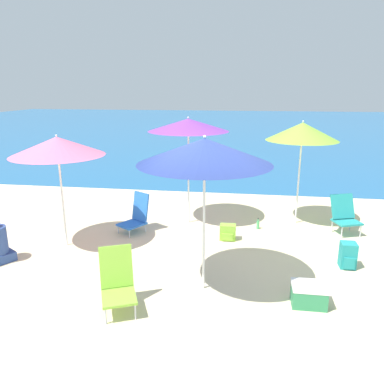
{
  "coord_description": "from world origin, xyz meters",
  "views": [
    {
      "loc": [
        0.42,
        -5.18,
        2.93
      ],
      "look_at": [
        -0.59,
        1.64,
        1.0
      ],
      "focal_mm": 35.0,
      "sensor_mm": 36.0,
      "label": 1
    }
  ],
  "objects_px": {
    "beach_umbrella_navy": "(205,151)",
    "beach_umbrella_pink": "(57,146)",
    "backpack_lime": "(228,232)",
    "beach_umbrella_lime": "(302,132)",
    "beach_chair_teal": "(344,214)",
    "beach_chair_lime": "(117,281)",
    "beach_chair_blue": "(136,215)",
    "backpack_teal": "(348,255)",
    "cooler_box": "(309,294)",
    "beach_umbrella_purple": "(188,125)",
    "water_bottle": "(258,225)"
  },
  "relations": [
    {
      "from": "beach_umbrella_pink",
      "to": "backpack_lime",
      "type": "xyz_separation_m",
      "value": [
        3.05,
        0.73,
        -1.76
      ]
    },
    {
      "from": "beach_umbrella_purple",
      "to": "backpack_teal",
      "type": "distance_m",
      "value": 3.98
    },
    {
      "from": "beach_chair_blue",
      "to": "cooler_box",
      "type": "distance_m",
      "value": 3.96
    },
    {
      "from": "backpack_lime",
      "to": "beach_chair_blue",
      "type": "bearing_deg",
      "value": 174.4
    },
    {
      "from": "beach_umbrella_purple",
      "to": "cooler_box",
      "type": "distance_m",
      "value": 4.24
    },
    {
      "from": "beach_chair_lime",
      "to": "beach_umbrella_lime",
      "type": "bearing_deg",
      "value": 29.94
    },
    {
      "from": "beach_umbrella_purple",
      "to": "cooler_box",
      "type": "xyz_separation_m",
      "value": [
        2.17,
        -3.04,
        -2.01
      ]
    },
    {
      "from": "cooler_box",
      "to": "water_bottle",
      "type": "bearing_deg",
      "value": 102.44
    },
    {
      "from": "backpack_teal",
      "to": "cooler_box",
      "type": "xyz_separation_m",
      "value": [
        -0.82,
        -1.27,
        -0.05
      ]
    },
    {
      "from": "beach_umbrella_purple",
      "to": "beach_chair_blue",
      "type": "relative_size",
      "value": 2.88
    },
    {
      "from": "beach_umbrella_lime",
      "to": "beach_chair_blue",
      "type": "xyz_separation_m",
      "value": [
        -3.37,
        -1.0,
        -1.68
      ]
    },
    {
      "from": "beach_umbrella_lime",
      "to": "water_bottle",
      "type": "xyz_separation_m",
      "value": [
        -0.84,
        -0.5,
        -1.94
      ]
    },
    {
      "from": "beach_chair_teal",
      "to": "beach_umbrella_purple",
      "type": "bearing_deg",
      "value": 158.38
    },
    {
      "from": "beach_chair_blue",
      "to": "beach_chair_lime",
      "type": "distance_m",
      "value": 2.86
    },
    {
      "from": "beach_chair_lime",
      "to": "backpack_lime",
      "type": "bearing_deg",
      "value": 38.94
    },
    {
      "from": "beach_umbrella_pink",
      "to": "beach_chair_blue",
      "type": "xyz_separation_m",
      "value": [
        1.13,
        0.91,
        -1.56
      ]
    },
    {
      "from": "beach_chair_teal",
      "to": "cooler_box",
      "type": "distance_m",
      "value": 3.13
    },
    {
      "from": "beach_umbrella_navy",
      "to": "beach_umbrella_pink",
      "type": "relative_size",
      "value": 1.09
    },
    {
      "from": "cooler_box",
      "to": "beach_chair_lime",
      "type": "bearing_deg",
      "value": -170.51
    },
    {
      "from": "beach_umbrella_pink",
      "to": "water_bottle",
      "type": "relative_size",
      "value": 8.91
    },
    {
      "from": "beach_chair_blue",
      "to": "beach_chair_teal",
      "type": "distance_m",
      "value": 4.32
    },
    {
      "from": "beach_umbrella_purple",
      "to": "beach_umbrella_navy",
      "type": "bearing_deg",
      "value": -76.62
    },
    {
      "from": "beach_umbrella_purple",
      "to": "beach_umbrella_lime",
      "type": "xyz_separation_m",
      "value": [
        2.38,
        0.32,
        -0.13
      ]
    },
    {
      "from": "beach_umbrella_purple",
      "to": "beach_umbrella_lime",
      "type": "height_order",
      "value": "beach_umbrella_purple"
    },
    {
      "from": "beach_umbrella_navy",
      "to": "beach_chair_lime",
      "type": "height_order",
      "value": "beach_umbrella_navy"
    },
    {
      "from": "beach_umbrella_navy",
      "to": "beach_umbrella_pink",
      "type": "xyz_separation_m",
      "value": [
        -2.79,
        1.21,
        -0.17
      ]
    },
    {
      "from": "beach_chair_lime",
      "to": "backpack_teal",
      "type": "xyz_separation_m",
      "value": [
        3.41,
        1.71,
        -0.19
      ]
    },
    {
      "from": "beach_umbrella_navy",
      "to": "beach_umbrella_pink",
      "type": "height_order",
      "value": "beach_umbrella_navy"
    },
    {
      "from": "beach_chair_blue",
      "to": "beach_chair_teal",
      "type": "height_order",
      "value": "beach_chair_blue"
    },
    {
      "from": "beach_umbrella_pink",
      "to": "beach_chair_lime",
      "type": "bearing_deg",
      "value": -48.01
    },
    {
      "from": "beach_chair_blue",
      "to": "backpack_lime",
      "type": "distance_m",
      "value": 1.95
    },
    {
      "from": "beach_umbrella_navy",
      "to": "beach_chair_teal",
      "type": "height_order",
      "value": "beach_umbrella_navy"
    },
    {
      "from": "beach_umbrella_pink",
      "to": "water_bottle",
      "type": "bearing_deg",
      "value": 21.13
    },
    {
      "from": "beach_umbrella_purple",
      "to": "backpack_lime",
      "type": "relative_size",
      "value": 7.52
    },
    {
      "from": "beach_chair_lime",
      "to": "beach_umbrella_pink",
      "type": "bearing_deg",
      "value": 108.41
    },
    {
      "from": "backpack_lime",
      "to": "water_bottle",
      "type": "distance_m",
      "value": 0.92
    },
    {
      "from": "backpack_lime",
      "to": "cooler_box",
      "type": "height_order",
      "value": "cooler_box"
    },
    {
      "from": "beach_chair_lime",
      "to": "cooler_box",
      "type": "distance_m",
      "value": 2.65
    },
    {
      "from": "backpack_lime",
      "to": "beach_umbrella_lime",
      "type": "bearing_deg",
      "value": 39.3
    },
    {
      "from": "backpack_teal",
      "to": "backpack_lime",
      "type": "xyz_separation_m",
      "value": [
        -2.06,
        0.9,
        -0.06
      ]
    },
    {
      "from": "cooler_box",
      "to": "beach_umbrella_lime",
      "type": "bearing_deg",
      "value": 86.47
    },
    {
      "from": "beach_umbrella_navy",
      "to": "cooler_box",
      "type": "distance_m",
      "value": 2.45
    },
    {
      "from": "beach_umbrella_navy",
      "to": "beach_chair_teal",
      "type": "distance_m",
      "value": 4.1
    },
    {
      "from": "water_bottle",
      "to": "cooler_box",
      "type": "relative_size",
      "value": 0.5
    },
    {
      "from": "beach_umbrella_purple",
      "to": "beach_chair_blue",
      "type": "height_order",
      "value": "beach_umbrella_purple"
    },
    {
      "from": "beach_chair_blue",
      "to": "beach_chair_teal",
      "type": "relative_size",
      "value": 1.02
    },
    {
      "from": "beach_chair_blue",
      "to": "backpack_lime",
      "type": "xyz_separation_m",
      "value": [
        1.92,
        -0.19,
        -0.2
      ]
    },
    {
      "from": "beach_chair_lime",
      "to": "beach_chair_teal",
      "type": "xyz_separation_m",
      "value": [
        3.72,
        3.34,
        0.01
      ]
    },
    {
      "from": "backpack_teal",
      "to": "backpack_lime",
      "type": "height_order",
      "value": "backpack_teal"
    },
    {
      "from": "beach_umbrella_lime",
      "to": "beach_chair_teal",
      "type": "height_order",
      "value": "beach_umbrella_lime"
    }
  ]
}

